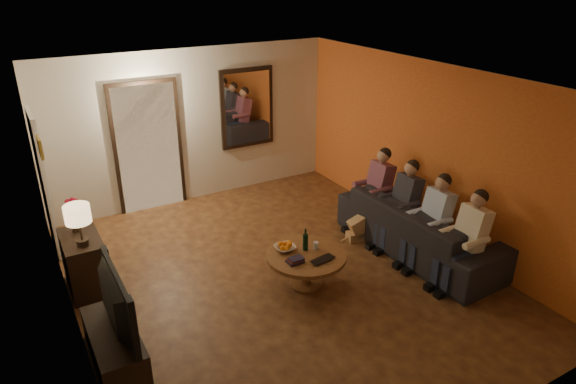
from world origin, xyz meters
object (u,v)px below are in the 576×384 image
tv_stand (115,346)px  sofa (421,228)px  table_lamp (79,225)px  coffee_table (306,269)px  dresser (85,263)px  laptop (325,261)px  person_a (467,243)px  person_b (432,224)px  wine_bottle (305,239)px  tv (108,303)px  bowl (285,248)px  person_c (402,207)px  person_d (376,193)px  dog (364,222)px

tv_stand → sofa: size_ratio=0.44×
table_lamp → sofa: size_ratio=0.21×
coffee_table → table_lamp: bearing=155.4°
dresser → laptop: 3.03m
dresser → person_a: 4.83m
coffee_table → tv_stand: bearing=-175.2°
person_b → wine_bottle: size_ratio=3.87×
tv → bowl: tv is taller
person_a → person_b: 0.60m
dresser → bowl: 2.54m
dresser → table_lamp: bearing=-90.0°
bowl → wine_bottle: bearing=-27.6°
sofa → laptop: bearing=94.9°
tv_stand → wine_bottle: size_ratio=3.71×
bowl → person_b: bearing=-17.3°
coffee_table → bowl: bowl is taller
tv → wine_bottle: bearing=-83.0°
sofa → wine_bottle: (-1.82, 0.19, 0.23)m
dresser → coffee_table: size_ratio=0.79×
person_c → wine_bottle: 1.72m
coffee_table → person_d: bearing=24.7°
person_a → person_b: (0.00, 0.60, 0.00)m
table_lamp → bowl: bearing=-21.6°
sofa → wine_bottle: 1.84m
tv → dog: 3.95m
person_d → table_lamp: bearing=175.8°
person_a → tv_stand: bearing=169.6°
dresser → sofa: bearing=-18.3°
tv → person_a: size_ratio=0.98×
person_d → tv_stand: bearing=-166.4°
person_b → dog: person_b is taller
person_c → dog: 0.63m
dog → person_d: bearing=40.3°
person_d → dog: (-0.38, -0.22, -0.32)m
sofa → person_c: (-0.10, 0.30, 0.22)m
dresser → wine_bottle: 2.81m
sofa → person_d: (-0.10, 0.90, 0.22)m
person_d → bowl: bearing=-163.0°
person_c → laptop: 1.74m
person_c → coffee_table: person_c is taller
tv_stand → person_d: size_ratio=0.96×
table_lamp → wine_bottle: table_lamp is taller
dog → tv_stand: bearing=-157.8°
tv_stand → person_d: bearing=13.6°
sofa → table_lamp: bearing=73.0°
dresser → table_lamp: 0.67m
person_c → wine_bottle: bearing=-176.2°
bowl → wine_bottle: (0.23, -0.12, 0.12)m
person_b → dog: bearing=111.3°
table_lamp → person_d: (4.22, -0.31, -0.39)m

